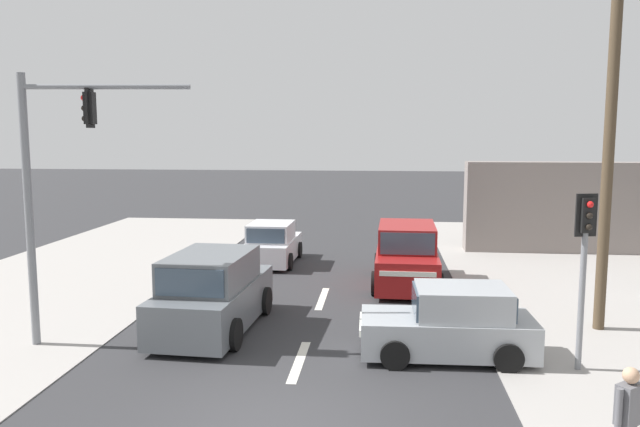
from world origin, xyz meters
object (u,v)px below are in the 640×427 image
utility_pole_midground_right (611,114)px  pedestal_signal_right_kerb (584,252)px  traffic_signal_mast (51,174)px  suv_receding_far (213,294)px  suv_oncoming_near (407,257)px  pedestrian_at_kerb (628,418)px  hatchback_crossing_left (451,325)px  hatchback_oncoming_mid (272,244)px

utility_pole_midground_right → pedestal_signal_right_kerb: (-1.30, -2.77, -2.74)m
traffic_signal_mast → suv_receding_far: bearing=24.4°
suv_oncoming_near → pedestrian_at_kerb: bearing=-77.0°
pedestal_signal_right_kerb → hatchback_crossing_left: 3.05m
pedestrian_at_kerb → hatchback_oncoming_mid: bearing=118.0°
pedestal_signal_right_kerb → suv_oncoming_near: pedestal_signal_right_kerb is taller
hatchback_oncoming_mid → pedestrian_at_kerb: pedestrian_at_kerb is taller
pedestal_signal_right_kerb → pedestrian_at_kerb: 4.43m
utility_pole_midground_right → suv_receding_far: utility_pole_midground_right is taller
pedestal_signal_right_kerb → hatchback_crossing_left: size_ratio=0.97×
traffic_signal_mast → suv_receding_far: traffic_signal_mast is taller
suv_receding_far → hatchback_oncoming_mid: 7.77m
hatchback_oncoming_mid → pedestrian_at_kerb: size_ratio=2.25×
utility_pole_midground_right → hatchback_crossing_left: 6.26m
hatchback_oncoming_mid → suv_oncoming_near: bearing=-30.0°
pedestal_signal_right_kerb → utility_pole_midground_right: bearing=64.9°
utility_pole_midground_right → suv_oncoming_near: bearing=137.5°
pedestrian_at_kerb → suv_receding_far: bearing=140.9°
hatchback_crossing_left → hatchback_oncoming_mid: bearing=120.9°
suv_receding_far → pedestrian_at_kerb: (7.35, -5.97, 0.04)m
utility_pole_midground_right → hatchback_crossing_left: size_ratio=2.68×
hatchback_oncoming_mid → suv_oncoming_near: suv_oncoming_near is taller
pedestal_signal_right_kerb → suv_receding_far: size_ratio=0.77×
utility_pole_midground_right → suv_oncoming_near: size_ratio=2.15×
utility_pole_midground_right → hatchback_crossing_left: (-3.77, -2.27, -4.45)m
traffic_signal_mast → utility_pole_midground_right: bearing=10.7°
suv_receding_far → hatchback_oncoming_mid: (0.06, 7.76, -0.18)m
pedestal_signal_right_kerb → pedestrian_at_kerb: pedestal_signal_right_kerb is taller
hatchback_oncoming_mid → pedestrian_at_kerb: 15.55m
suv_oncoming_near → utility_pole_midground_right: bearing=-42.5°
hatchback_crossing_left → suv_receding_far: (-5.50, 1.34, 0.18)m
pedestal_signal_right_kerb → hatchback_oncoming_mid: size_ratio=0.97×
hatchback_crossing_left → suv_receding_far: 5.67m
hatchback_crossing_left → utility_pole_midground_right: bearing=31.0°
utility_pole_midground_right → pedestrian_at_kerb: size_ratio=6.03×
suv_receding_far → pedestrian_at_kerb: size_ratio=2.84×
pedestal_signal_right_kerb → suv_receding_far: bearing=167.0°
pedestal_signal_right_kerb → hatchback_oncoming_mid: 12.56m
suv_oncoming_near → pedestrian_at_kerb: (2.55, -10.99, 0.04)m
traffic_signal_mast → suv_oncoming_near: (7.93, 6.45, -2.95)m
traffic_signal_mast → pedestrian_at_kerb: bearing=-23.4°
traffic_signal_mast → suv_receding_far: 4.53m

